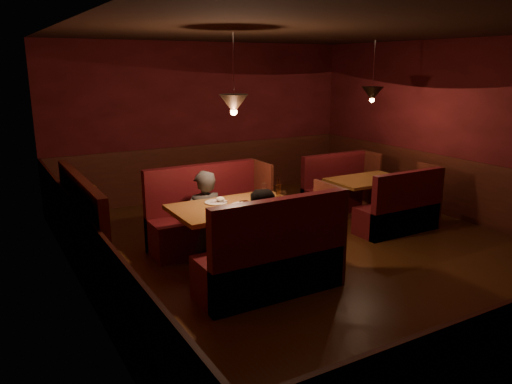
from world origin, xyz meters
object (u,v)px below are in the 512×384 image
second_table (367,189)px  second_bench_far (339,192)px  main_bench_near (274,263)px  diner_a (204,201)px  main_bench_far (209,221)px  second_bench_near (401,213)px  main_table (236,220)px  diner_b (266,224)px

second_table → second_bench_far: bearing=87.8°
main_bench_near → diner_a: (-0.20, 1.44, 0.39)m
main_bench_far → second_table: size_ratio=1.36×
main_bench_near → second_bench_near: main_bench_near is taller
main_table → diner_b: 0.67m
main_table → second_table: bearing=14.2°
main_table → second_bench_far: (2.80, 1.44, -0.32)m
main_bench_far → diner_a: size_ratio=1.11×
second_bench_near → second_table: bearing=92.2°
main_table → main_bench_near: size_ratio=0.91×
main_bench_far → second_bench_far: size_ratio=1.23×
main_table → diner_b: (0.03, -0.66, 0.12)m
main_bench_near → diner_b: (0.02, 0.21, 0.39)m
second_bench_near → diner_b: bearing=-167.4°
main_bench_near → diner_b: size_ratio=1.12×
main_bench_far → diner_b: diner_b is taller
second_bench_near → diner_a: diner_a is taller
second_bench_far → diner_a: bearing=-163.7°
second_bench_far → second_table: bearing=-92.2°
main_table → main_bench_far: (0.02, 0.87, -0.27)m
second_table → diner_b: diner_b is taller
second_bench_far → main_bench_far: bearing=-168.4°
main_table → diner_a: size_ratio=1.01×
diner_a → second_table: bearing=-176.2°
main_bench_near → diner_a: bearing=97.8°
second_bench_far → diner_a: size_ratio=0.90×
diner_b → diner_a: bearing=97.1°
main_bench_far → main_bench_near: bearing=-90.0°
main_bench_near → diner_b: bearing=85.8°
main_bench_far → second_table: 2.77m
main_bench_far → second_bench_near: bearing=-18.0°
main_table → diner_a: diner_a is taller
second_table → second_bench_near: (0.03, -0.74, -0.21)m
second_table → main_bench_far: bearing=176.5°
main_bench_far → second_bench_near: 2.93m
main_table → main_bench_near: main_bench_near is taller
main_table → main_bench_far: size_ratio=0.91×
second_bench_near → diner_a: size_ratio=0.90×
second_bench_far → diner_a: diner_a is taller
second_table → diner_b: bearing=-153.7°
main_bench_far → diner_b: size_ratio=1.12×
main_table → second_bench_far: 3.17m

